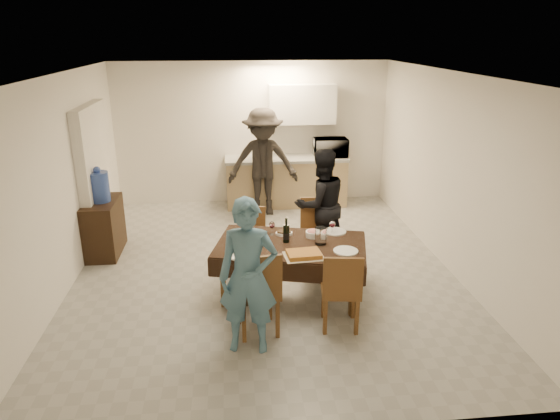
# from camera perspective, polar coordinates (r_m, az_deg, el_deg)

# --- Properties ---
(floor) EXTENTS (5.00, 6.00, 0.02)m
(floor) POSITION_cam_1_polar(r_m,az_deg,el_deg) (6.91, -1.74, -6.70)
(floor) COLOR #A8A8A3
(floor) RESTS_ON ground
(ceiling) EXTENTS (5.00, 6.00, 0.02)m
(ceiling) POSITION_cam_1_polar(r_m,az_deg,el_deg) (6.21, -1.99, 15.33)
(ceiling) COLOR white
(ceiling) RESTS_ON wall_back
(wall_back) EXTENTS (5.00, 0.02, 2.60)m
(wall_back) POSITION_cam_1_polar(r_m,az_deg,el_deg) (9.36, -3.19, 8.72)
(wall_back) COLOR white
(wall_back) RESTS_ON floor
(wall_front) EXTENTS (5.00, 0.02, 2.60)m
(wall_front) POSITION_cam_1_polar(r_m,az_deg,el_deg) (3.66, 1.56, -9.16)
(wall_front) COLOR white
(wall_front) RESTS_ON floor
(wall_left) EXTENTS (0.02, 6.00, 2.60)m
(wall_left) POSITION_cam_1_polar(r_m,az_deg,el_deg) (6.75, -23.55, 2.82)
(wall_left) COLOR white
(wall_left) RESTS_ON floor
(wall_right) EXTENTS (0.02, 6.00, 2.60)m
(wall_right) POSITION_cam_1_polar(r_m,az_deg,el_deg) (7.06, 18.87, 4.09)
(wall_right) COLOR white
(wall_right) RESTS_ON floor
(stub_partition) EXTENTS (0.15, 1.40, 2.10)m
(stub_partition) POSITION_cam_1_polar(r_m,az_deg,el_deg) (7.91, -20.31, 3.62)
(stub_partition) COLOR white
(stub_partition) RESTS_ON floor
(kitchen_base_cabinet) EXTENTS (2.20, 0.60, 0.86)m
(kitchen_base_cabinet) POSITION_cam_1_polar(r_m,az_deg,el_deg) (9.30, 0.71, 3.16)
(kitchen_base_cabinet) COLOR tan
(kitchen_base_cabinet) RESTS_ON floor
(kitchen_worktop) EXTENTS (2.24, 0.64, 0.05)m
(kitchen_worktop) POSITION_cam_1_polar(r_m,az_deg,el_deg) (9.18, 0.72, 5.89)
(kitchen_worktop) COLOR #A2A29D
(kitchen_worktop) RESTS_ON kitchen_base_cabinet
(upper_cabinet) EXTENTS (1.20, 0.34, 0.70)m
(upper_cabinet) POSITION_cam_1_polar(r_m,az_deg,el_deg) (9.18, 2.54, 12.00)
(upper_cabinet) COLOR white
(upper_cabinet) RESTS_ON wall_back
(dining_table) EXTENTS (1.95, 1.41, 0.69)m
(dining_table) POSITION_cam_1_polar(r_m,az_deg,el_deg) (5.99, 1.24, -4.12)
(dining_table) COLOR black
(dining_table) RESTS_ON floor
(chair_near_left) EXTENTS (0.50, 0.50, 0.53)m
(chair_near_left) POSITION_cam_1_polar(r_m,az_deg,el_deg) (5.22, -2.58, -8.62)
(chair_near_left) COLOR brown
(chair_near_left) RESTS_ON floor
(chair_near_right) EXTENTS (0.46, 0.47, 0.49)m
(chair_near_right) POSITION_cam_1_polar(r_m,az_deg,el_deg) (5.36, 7.18, -8.42)
(chair_near_right) COLOR brown
(chair_near_right) RESTS_ON floor
(chair_far_left) EXTENTS (0.43, 0.43, 0.46)m
(chair_far_left) POSITION_cam_1_polar(r_m,az_deg,el_deg) (6.62, -3.36, -3.02)
(chair_far_left) COLOR brown
(chair_far_left) RESTS_ON floor
(chair_far_right) EXTENTS (0.46, 0.46, 0.51)m
(chair_far_right) POSITION_cam_1_polar(r_m,az_deg,el_deg) (6.68, 4.38, -2.29)
(chair_far_right) COLOR brown
(chair_far_right) RESTS_ON floor
(console) EXTENTS (0.43, 0.86, 0.80)m
(console) POSITION_cam_1_polar(r_m,az_deg,el_deg) (7.67, -19.46, -1.88)
(console) COLOR black
(console) RESTS_ON floor
(water_jug) EXTENTS (0.29, 0.29, 0.43)m
(water_jug) POSITION_cam_1_polar(r_m,az_deg,el_deg) (7.48, -19.99, 2.50)
(water_jug) COLOR #3959BC
(water_jug) RESTS_ON console
(wine_bottle) EXTENTS (0.08, 0.08, 0.31)m
(wine_bottle) POSITION_cam_1_polar(r_m,az_deg,el_deg) (5.95, 0.72, -2.29)
(wine_bottle) COLOR black
(wine_bottle) RESTS_ON dining_table
(water_pitcher) EXTENTS (0.14, 0.14, 0.21)m
(water_pitcher) POSITION_cam_1_polar(r_m,az_deg,el_deg) (5.94, 4.67, -2.96)
(water_pitcher) COLOR white
(water_pitcher) RESTS_ON dining_table
(savoury_tart) EXTENTS (0.46, 0.36, 0.05)m
(savoury_tart) POSITION_cam_1_polar(r_m,az_deg,el_deg) (5.63, 2.73, -5.07)
(savoury_tart) COLOR #BD7737
(savoury_tart) RESTS_ON dining_table
(salad_bowl) EXTENTS (0.19, 0.19, 0.07)m
(salad_bowl) POSITION_cam_1_polar(r_m,az_deg,el_deg) (6.16, 3.81, -2.75)
(salad_bowl) COLOR white
(salad_bowl) RESTS_ON dining_table
(mushroom_dish) EXTENTS (0.19, 0.19, 0.03)m
(mushroom_dish) POSITION_cam_1_polar(r_m,az_deg,el_deg) (6.22, 0.47, -2.70)
(mushroom_dish) COLOR white
(mushroom_dish) RESTS_ON dining_table
(wine_glass_a) EXTENTS (0.08, 0.08, 0.18)m
(wine_glass_a) POSITION_cam_1_polar(r_m,az_deg,el_deg) (5.67, -3.98, -4.22)
(wine_glass_a) COLOR white
(wine_glass_a) RESTS_ON dining_table
(wine_glass_b) EXTENTS (0.08, 0.08, 0.17)m
(wine_glass_b) POSITION_cam_1_polar(r_m,az_deg,el_deg) (6.25, 5.98, -1.99)
(wine_glass_b) COLOR white
(wine_glass_b) RESTS_ON dining_table
(wine_glass_c) EXTENTS (0.08, 0.08, 0.17)m
(wine_glass_c) POSITION_cam_1_polar(r_m,az_deg,el_deg) (6.20, -0.93, -2.08)
(wine_glass_c) COLOR white
(wine_glass_c) RESTS_ON dining_table
(plate_near_left) EXTENTS (0.29, 0.29, 0.02)m
(plate_near_left) POSITION_cam_1_polar(r_m,az_deg,el_deg) (5.66, -4.45, -5.21)
(plate_near_left) COLOR white
(plate_near_left) RESTS_ON dining_table
(plate_near_right) EXTENTS (0.29, 0.29, 0.02)m
(plate_near_right) POSITION_cam_1_polar(r_m,az_deg,el_deg) (5.80, 7.52, -4.67)
(plate_near_right) COLOR white
(plate_near_right) RESTS_ON dining_table
(plate_far_left) EXTENTS (0.27, 0.27, 0.02)m
(plate_far_left) POSITION_cam_1_polar(r_m,az_deg,el_deg) (6.21, -4.61, -2.89)
(plate_far_left) COLOR white
(plate_far_left) RESTS_ON dining_table
(plate_far_right) EXTENTS (0.28, 0.28, 0.02)m
(plate_far_right) POSITION_cam_1_polar(r_m,az_deg,el_deg) (6.34, 6.31, -2.46)
(plate_far_right) COLOR white
(plate_far_right) RESTS_ON dining_table
(microwave) EXTENTS (0.60, 0.41, 0.33)m
(microwave) POSITION_cam_1_polar(r_m,az_deg,el_deg) (9.27, 5.81, 7.13)
(microwave) COLOR white
(microwave) RESTS_ON kitchen_worktop
(person_near) EXTENTS (0.63, 0.46, 1.61)m
(person_near) POSITION_cam_1_polar(r_m,az_deg,el_deg) (4.94, -3.64, -7.66)
(person_near) COLOR teal
(person_near) RESTS_ON floor
(person_far) EXTENTS (0.91, 0.79, 1.59)m
(person_far) POSITION_cam_1_polar(r_m,az_deg,el_deg) (6.98, 4.68, 0.60)
(person_far) COLOR black
(person_far) RESTS_ON floor
(person_kitchen) EXTENTS (1.21, 0.70, 1.88)m
(person_kitchen) POSITION_cam_1_polar(r_m,az_deg,el_deg) (8.69, -1.96, 5.45)
(person_kitchen) COLOR black
(person_kitchen) RESTS_ON floor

